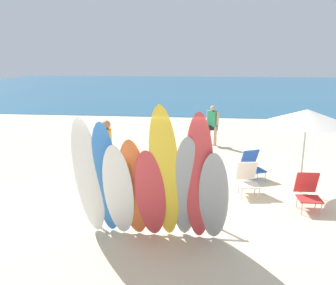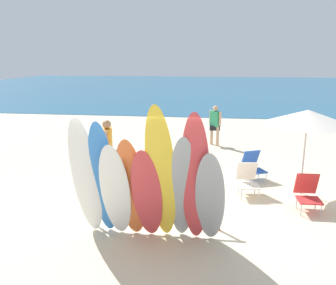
# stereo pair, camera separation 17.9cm
# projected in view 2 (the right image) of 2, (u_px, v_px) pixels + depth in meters

# --- Properties ---
(ground) EXTENTS (60.00, 60.00, 0.00)m
(ground) POSITION_uv_depth(u_px,v_px,m) (193.00, 114.00, 20.45)
(ground) COLOR beige
(ocean_water) EXTENTS (60.00, 40.00, 0.02)m
(ocean_water) POSITION_uv_depth(u_px,v_px,m) (202.00, 87.00, 38.55)
(ocean_water) COLOR #235B7F
(ocean_water) RESTS_ON ground
(surfboard_rack) EXTENTS (2.76, 0.07, 0.63)m
(surfboard_rack) POSITION_uv_depth(u_px,v_px,m) (154.00, 204.00, 6.87)
(surfboard_rack) COLOR brown
(surfboard_rack) RESTS_ON ground
(surfboard_white_0) EXTENTS (0.55, 0.86, 2.46)m
(surfboard_white_0) POSITION_uv_depth(u_px,v_px,m) (86.00, 179.00, 6.17)
(surfboard_white_0) COLOR white
(surfboard_white_0) RESTS_ON ground
(surfboard_blue_1) EXTENTS (0.56, 0.91, 2.38)m
(surfboard_blue_1) POSITION_uv_depth(u_px,v_px,m) (104.00, 181.00, 6.18)
(surfboard_blue_1) COLOR #337AD1
(surfboard_blue_1) RESTS_ON ground
(surfboard_white_2) EXTENTS (0.59, 0.88, 2.01)m
(surfboard_white_2) POSITION_uv_depth(u_px,v_px,m) (116.00, 192.00, 6.13)
(surfboard_white_2) COLOR white
(surfboard_white_2) RESTS_ON ground
(surfboard_orange_3) EXTENTS (0.55, 0.72, 2.07)m
(surfboard_orange_3) POSITION_uv_depth(u_px,v_px,m) (131.00, 190.00, 6.17)
(surfboard_orange_3) COLOR orange
(surfboard_orange_3) RESTS_ON ground
(surfboard_red_4) EXTENTS (0.59, 0.76, 1.91)m
(surfboard_red_4) POSITION_uv_depth(u_px,v_px,m) (147.00, 195.00, 6.13)
(surfboard_red_4) COLOR #D13D42
(surfboard_red_4) RESTS_ON ground
(surfboard_yellow_5) EXTENTS (0.57, 1.09, 2.71)m
(surfboard_yellow_5) POSITION_uv_depth(u_px,v_px,m) (161.00, 177.00, 5.88)
(surfboard_yellow_5) COLOR yellow
(surfboard_yellow_5) RESTS_ON ground
(surfboard_grey_6) EXTENTS (0.57, 0.96, 2.18)m
(surfboard_grey_6) POSITION_uv_depth(u_px,v_px,m) (182.00, 190.00, 6.01)
(surfboard_grey_6) COLOR #999EA3
(surfboard_grey_6) RESTS_ON ground
(surfboard_red_7) EXTENTS (0.55, 0.97, 2.60)m
(surfboard_red_7) POSITION_uv_depth(u_px,v_px,m) (195.00, 182.00, 5.85)
(surfboard_red_7) COLOR #D13D42
(surfboard_red_7) RESTS_ON ground
(surfboard_grey_8) EXTENTS (0.59, 0.88, 1.93)m
(surfboard_grey_8) POSITION_uv_depth(u_px,v_px,m) (210.00, 199.00, 5.94)
(surfboard_grey_8) COLOR #999EA3
(surfboard_grey_8) RESTS_ON ground
(beachgoer_midbeach) EXTENTS (0.45, 0.65, 1.73)m
(beachgoer_midbeach) POSITION_uv_depth(u_px,v_px,m) (108.00, 146.00, 9.28)
(beachgoer_midbeach) COLOR #9E704C
(beachgoer_midbeach) RESTS_ON ground
(beachgoer_strolling) EXTENTS (0.46, 0.42, 1.56)m
(beachgoer_strolling) POSITION_uv_depth(u_px,v_px,m) (215.00, 123.00, 13.16)
(beachgoer_strolling) COLOR tan
(beachgoer_strolling) RESTS_ON ground
(beach_chair_red) EXTENTS (0.74, 0.82, 0.82)m
(beach_chair_red) POSITION_uv_depth(u_px,v_px,m) (253.00, 165.00, 9.56)
(beach_chair_red) COLOR #B7B7BC
(beach_chair_red) RESTS_ON ground
(beach_chair_blue) EXTENTS (0.52, 0.65, 0.84)m
(beach_chair_blue) POSITION_uv_depth(u_px,v_px,m) (308.00, 192.00, 7.65)
(beach_chair_blue) COLOR #B7B7BC
(beach_chair_blue) RESTS_ON ground
(beach_chair_striped) EXTENTS (0.57, 0.72, 0.83)m
(beach_chair_striped) POSITION_uv_depth(u_px,v_px,m) (248.00, 178.00, 8.50)
(beach_chair_striped) COLOR #B7B7BC
(beach_chair_striped) RESTS_ON ground
(beach_umbrella) EXTENTS (2.04, 2.04, 2.15)m
(beach_umbrella) POSITION_uv_depth(u_px,v_px,m) (308.00, 117.00, 8.19)
(beach_umbrella) COLOR silver
(beach_umbrella) RESTS_ON ground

